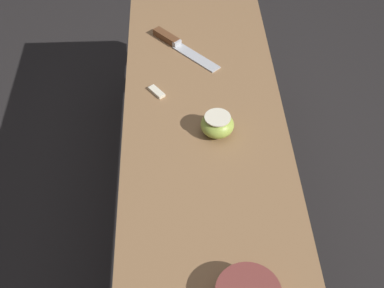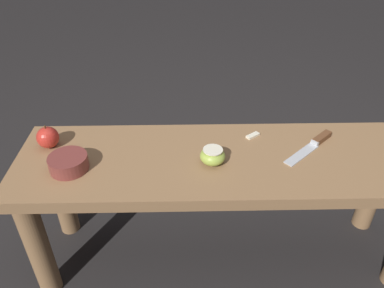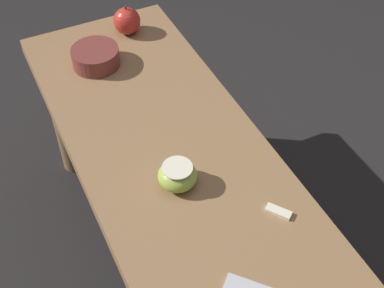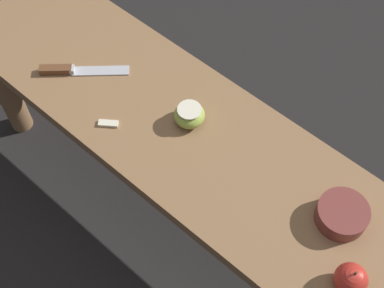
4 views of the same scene
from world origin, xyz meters
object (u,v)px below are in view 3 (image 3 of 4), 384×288
apple_whole (127,21)px  apple_cut (178,175)px  bowl (96,57)px  wooden_bench (199,222)px

apple_whole → apple_cut: 0.55m
apple_whole → bowl: size_ratio=0.68×
apple_cut → bowl: apple_cut is taller
wooden_bench → apple_whole: 0.60m
apple_cut → bowl: (0.44, 0.02, -0.00)m
apple_cut → bowl: bearing=2.7°
apple_cut → bowl: size_ratio=0.67×
apple_whole → bowl: apple_whole is taller
apple_whole → apple_cut: size_ratio=1.02×
apple_whole → wooden_bench: bearing=172.8°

